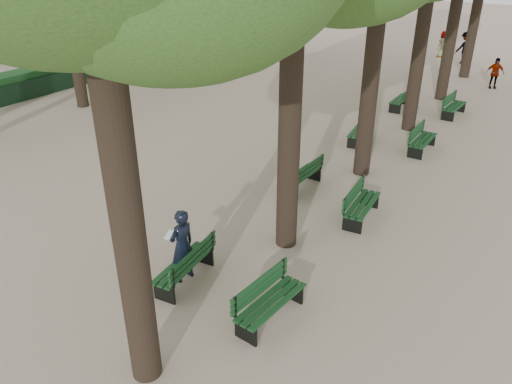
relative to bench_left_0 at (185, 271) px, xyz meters
The scene contains 17 objects.
ground 0.61m from the bench_left_0, 131.82° to the right, with size 120.00×120.00×0.00m, color #BBA48D.
bench_left_0 is the anchor object (origin of this frame).
bench_left_1 5.50m from the bench_left_0, 90.00° to the left, with size 0.64×1.82×0.92m.
bench_left_2 10.21m from the bench_left_0, 90.00° to the left, with size 0.81×1.86×0.92m.
bench_left_3 15.02m from the bench_left_0, 90.00° to the left, with size 0.58×1.80×0.92m.
bench_right_0 2.27m from the bench_left_0, ahead, with size 0.74×1.85×0.92m.
bench_right_1 5.27m from the bench_left_0, 64.54° to the left, with size 0.71×1.84×0.92m.
bench_right_2 10.74m from the bench_left_0, 77.81° to the left, with size 0.59×1.81×0.92m.
bench_right_3 15.41m from the bench_left_0, 81.54° to the left, with size 0.70×1.84×0.92m.
man_with_map 0.62m from the bench_left_0, 139.31° to the left, with size 0.67×0.76×1.76m.
pedestrian_c 21.14m from the bench_left_0, 82.22° to the left, with size 0.90×0.31×1.54m, color #262628.
pedestrian_e 21.90m from the bench_left_0, 121.63° to the left, with size 1.76×0.38×1.89m, color #262628.
pedestrian_d 27.22m from the bench_left_0, 92.69° to the left, with size 0.79×0.32×1.61m, color #262628.
pedestrian_a 26.38m from the bench_left_0, 101.36° to the left, with size 0.80×0.33×1.64m, color #262628.
pedestrian_b 26.02m from the bench_left_0, 89.35° to the left, with size 1.21×0.37×1.87m, color #262628.
fence 18.66m from the bench_left_0, 145.43° to the left, with size 0.08×42.00×0.90m, color black.
hedge 19.25m from the bench_left_0, 146.61° to the left, with size 1.20×42.00×1.20m, color #17421D.
Camera 1 is at (6.60, -6.39, 6.91)m, focal length 35.00 mm.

